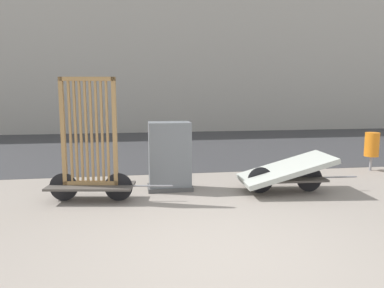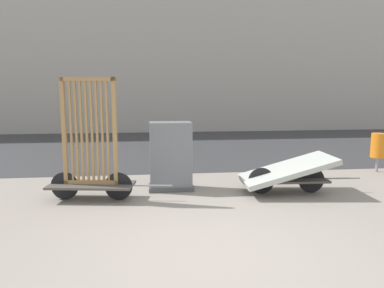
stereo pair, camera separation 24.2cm
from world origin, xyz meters
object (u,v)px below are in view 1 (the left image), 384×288
at_px(bike_cart_with_bedframe, 90,160).
at_px(utility_cabinet, 170,158).
at_px(trash_bin, 372,145).
at_px(bike_cart_with_mattress, 286,171).

xyz_separation_m(bike_cart_with_bedframe, utility_cabinet, (1.45, 0.55, -0.12)).
xyz_separation_m(bike_cart_with_bedframe, trash_bin, (6.50, 1.55, -0.11)).
xyz_separation_m(bike_cart_with_mattress, trash_bin, (2.86, 1.55, 0.23)).
bearing_deg(trash_bin, bike_cart_with_bedframe, -166.55).
height_order(bike_cart_with_bedframe, trash_bin, bike_cart_with_bedframe).
xyz_separation_m(bike_cart_with_mattress, utility_cabinet, (-2.18, 0.55, 0.22)).
bearing_deg(bike_cart_with_bedframe, trash_bin, 22.32).
bearing_deg(bike_cart_with_bedframe, bike_cart_with_mattress, 8.89).
xyz_separation_m(bike_cart_with_bedframe, bike_cart_with_mattress, (3.64, 0.00, -0.34)).
bearing_deg(bike_cart_with_mattress, trash_bin, 31.30).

